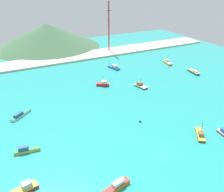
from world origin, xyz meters
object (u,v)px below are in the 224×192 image
Objects in this scene: fishing_boat_8 at (103,84)px; radio_tower at (109,27)px; fishing_boat_1 at (116,187)px; fishing_boat_6 at (194,72)px; fishing_boat_3 at (20,115)px; fishing_boat_11 at (141,86)px; fishing_boat_13 at (25,188)px; fishing_boat_4 at (114,67)px; fishing_boat_9 at (167,62)px; fishing_boat_0 at (26,150)px; buoy_2 at (140,122)px; fishing_boat_10 at (200,134)px.

radio_tower is at bearing 60.37° from fishing_boat_8.
fishing_boat_6 is at bearing 34.07° from fishing_boat_1.
fishing_boat_3 reaches higher than fishing_boat_6.
fishing_boat_11 reaches higher than fishing_boat_1.
fishing_boat_11 is 81.11m from fishing_boat_13.
fishing_boat_4 is 37.81m from fishing_boat_9.
fishing_boat_0 is 1.07× the size of fishing_boat_11.
buoy_2 is at bearing 45.83° from fishing_boat_1.
fishing_boat_4 reaches higher than fishing_boat_3.
fishing_boat_9 reaches higher than fishing_boat_1.
fishing_boat_3 is 42.76m from fishing_boat_13.
fishing_boat_13 is (-68.79, -76.75, -0.01)m from fishing_boat_4.
fishing_boat_3 is (1.97, 25.26, -0.06)m from fishing_boat_0.
fishing_boat_13 reaches higher than fishing_boat_6.
fishing_boat_11 is at bearing -176.46° from fishing_boat_6.
buoy_2 is 0.03× the size of radio_tower.
fishing_boat_9 reaches higher than fishing_boat_6.
fishing_boat_3 is 1.20× the size of fishing_boat_13.
fishing_boat_1 reaches higher than fishing_boat_6.
radio_tower reaches higher than fishing_boat_13.
fishing_boat_13 is (-67.86, -44.43, 0.04)m from fishing_boat_11.
fishing_boat_3 is at bearing -177.49° from fishing_boat_6.
fishing_boat_4 is at bearing 28.39° from fishing_boat_3.
fishing_boat_1 is at bearing -145.93° from fishing_boat_6.
fishing_boat_9 is (-3.12, 21.61, 0.22)m from fishing_boat_6.
fishing_boat_4 is at bearing 42.31° from fishing_boat_0.
fishing_boat_0 is at bearing -153.33° from fishing_boat_9.
fishing_boat_10 is at bearing -95.84° from fishing_boat_11.
fishing_boat_11 is (64.53, 27.26, 0.04)m from fishing_boat_0.
fishing_boat_6 reaches higher than buoy_2.
fishing_boat_10 is 1.06× the size of fishing_boat_11.
fishing_boat_9 reaches higher than fishing_boat_13.
fishing_boat_13 is (-62.97, 3.40, 0.18)m from fishing_boat_10.
fishing_boat_3 is 9.58× the size of buoy_2.
fishing_boat_9 is (82.89, 79.76, 0.11)m from fishing_boat_1.
fishing_boat_8 is 67.96m from radio_tower.
fishing_boat_0 reaches higher than fishing_boat_6.
fishing_boat_8 is at bearing 38.98° from fishing_boat_0.
fishing_boat_11 reaches higher than fishing_boat_3.
fishing_boat_1 reaches higher than fishing_boat_3.
fishing_boat_4 is at bearing 88.36° from fishing_boat_11.
fishing_boat_1 is 9.88× the size of buoy_2.
fishing_boat_13 is at bearing -126.46° from radio_tower.
fishing_boat_1 reaches higher than fishing_boat_0.
fishing_boat_1 is 36.69m from buoy_2.
fishing_boat_1 is 40.90m from fishing_boat_10.
fishing_boat_9 is (55.05, 13.11, -0.07)m from fishing_boat_8.
fishing_boat_10 is 1.09× the size of fishing_boat_13.
fishing_boat_13 is at bearing -131.87° from fishing_boat_4.
fishing_boat_11 is (-37.84, -24.15, -0.13)m from fishing_boat_9.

